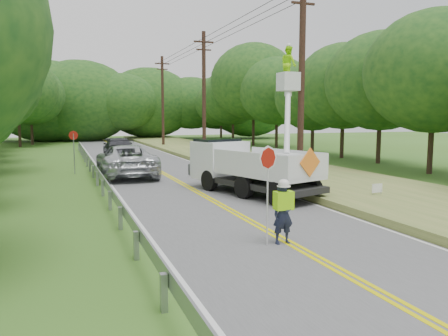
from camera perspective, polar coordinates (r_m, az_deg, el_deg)
name	(u,v)px	position (r m, az deg, el deg)	size (l,w,h in m)	color
ground	(307,253)	(11.37, 10.78, -10.89)	(140.00, 140.00, 0.00)	#3A611C
road	(173,179)	(24.17, -6.62, -1.42)	(7.20, 96.00, 0.03)	#525355
guardrail	(96,170)	(24.38, -16.36, -0.30)	(0.18, 48.00, 0.77)	gray
utility_poles	(237,87)	(28.41, 1.75, 10.46)	(1.60, 43.30, 10.00)	black
tall_grass_verge	(288,171)	(26.72, 8.33, -0.37)	(7.00, 96.00, 0.30)	#566F31
treeline_right	(301,88)	(42.20, 10.05, 10.25)	(10.22, 53.61, 11.97)	#332319
treeline_horizon	(96,102)	(65.79, -16.32, 8.27)	(56.15, 14.46, 11.65)	#154018
flagger	(283,209)	(11.81, 7.69, -5.32)	(1.06, 0.40, 2.65)	#191E33
bucket_truck	(243,159)	(19.93, 2.53, 1.25)	(4.62, 7.08, 6.62)	black
suv_silver	(126,161)	(25.49, -12.68, 0.95)	(3.00, 6.51, 1.81)	silver
suv_darkgrey	(118,148)	(36.93, -13.61, 2.57)	(2.36, 5.80, 1.68)	#33343A
stop_sign_permanent	(74,145)	(27.33, -19.01, 2.81)	(0.55, 0.13, 2.59)	gray
yard_sign	(377,189)	(18.61, 19.35, -2.59)	(0.51, 0.05, 0.74)	white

